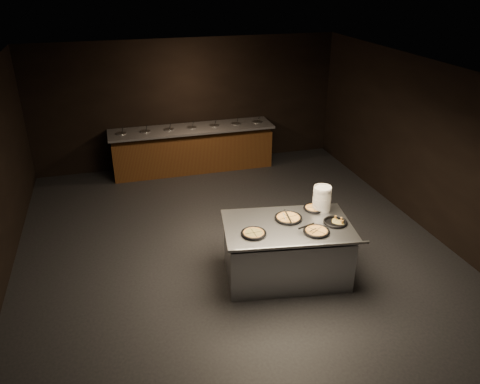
{
  "coord_description": "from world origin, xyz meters",
  "views": [
    {
      "loc": [
        -1.72,
        -6.46,
        4.28
      ],
      "look_at": [
        0.2,
        0.3,
        0.89
      ],
      "focal_mm": 35.0,
      "sensor_mm": 36.0,
      "label": 1
    }
  ],
  "objects_px": {
    "serving_counter": "(286,252)",
    "pan_cheese_whole": "(288,218)",
    "pan_veggie_whole": "(254,233)",
    "plate_stack": "(322,198)"
  },
  "relations": [
    {
      "from": "serving_counter",
      "to": "pan_cheese_whole",
      "type": "height_order",
      "value": "pan_cheese_whole"
    },
    {
      "from": "pan_veggie_whole",
      "to": "pan_cheese_whole",
      "type": "bearing_deg",
      "value": 24.25
    },
    {
      "from": "pan_cheese_whole",
      "to": "serving_counter",
      "type": "bearing_deg",
      "value": -114.41
    },
    {
      "from": "pan_veggie_whole",
      "to": "pan_cheese_whole",
      "type": "height_order",
      "value": "same"
    },
    {
      "from": "plate_stack",
      "to": "serving_counter",
      "type": "bearing_deg",
      "value": -155.59
    },
    {
      "from": "serving_counter",
      "to": "pan_cheese_whole",
      "type": "xyz_separation_m",
      "value": [
        0.07,
        0.16,
        0.48
      ]
    },
    {
      "from": "pan_veggie_whole",
      "to": "plate_stack",
      "type": "bearing_deg",
      "value": 19.14
    },
    {
      "from": "pan_veggie_whole",
      "to": "pan_cheese_whole",
      "type": "relative_size",
      "value": 0.87
    },
    {
      "from": "serving_counter",
      "to": "pan_veggie_whole",
      "type": "xyz_separation_m",
      "value": [
        -0.56,
        -0.12,
        0.48
      ]
    },
    {
      "from": "serving_counter",
      "to": "pan_veggie_whole",
      "type": "distance_m",
      "value": 0.75
    }
  ]
}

